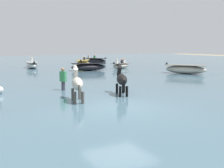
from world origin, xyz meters
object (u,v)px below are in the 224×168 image
(horse_trailing_black, at_px, (121,80))
(boat_mid_channel, at_px, (95,61))
(boat_far_inshore, at_px, (186,69))
(horse_lead_pinto, at_px, (77,85))
(person_onlooker_left, at_px, (63,82))
(boat_near_port, at_px, (89,67))
(channel_buoy, at_px, (0,90))
(boat_distant_east, at_px, (83,64))
(boat_near_starboard, at_px, (32,65))
(boat_distant_west, at_px, (121,65))

(horse_trailing_black, xyz_separation_m, boat_mid_channel, (8.95, 22.40, -0.39))
(boat_mid_channel, distance_m, boat_far_inshore, 16.50)
(horse_lead_pinto, bearing_deg, person_onlooker_left, 82.64)
(boat_near_port, distance_m, person_onlooker_left, 11.30)
(horse_trailing_black, height_order, boat_mid_channel, horse_trailing_black)
(horse_trailing_black, xyz_separation_m, boat_far_inshore, (9.80, 5.93, -0.34))
(boat_mid_channel, distance_m, person_onlooker_left, 22.62)
(channel_buoy, bearing_deg, boat_mid_channel, 53.70)
(boat_distant_east, distance_m, boat_far_inshore, 11.86)
(channel_buoy, bearing_deg, horse_trailing_black, -30.95)
(person_onlooker_left, height_order, channel_buoy, person_onlooker_left)
(boat_far_inshore, bearing_deg, boat_near_starboard, 129.93)
(horse_trailing_black, distance_m, channel_buoy, 6.10)
(boat_near_port, xyz_separation_m, person_onlooker_left, (-5.73, -9.74, 0.11))
(horse_trailing_black, relative_size, channel_buoy, 2.20)
(boat_distant_west, bearing_deg, boat_far_inshore, -74.00)
(boat_distant_west, height_order, boat_distant_east, boat_distant_east)
(horse_trailing_black, height_order, boat_near_starboard, horse_trailing_black)
(boat_near_port, height_order, boat_far_inshore, boat_far_inshore)
(horse_lead_pinto, relative_size, channel_buoy, 2.24)
(boat_far_inshore, bearing_deg, person_onlooker_left, -164.59)
(horse_lead_pinto, height_order, person_onlooker_left, horse_lead_pinto)
(boat_near_port, bearing_deg, boat_distant_east, 74.69)
(boat_near_port, xyz_separation_m, channel_buoy, (-8.87, -9.27, -0.16))
(boat_distant_east, height_order, boat_far_inshore, boat_distant_east)
(boat_mid_channel, height_order, channel_buoy, boat_mid_channel)
(horse_lead_pinto, height_order, boat_near_port, horse_lead_pinto)
(horse_trailing_black, bearing_deg, boat_mid_channel, 68.23)
(boat_far_inshore, height_order, person_onlooker_left, person_onlooker_left)
(horse_lead_pinto, xyz_separation_m, boat_near_starboard, (2.08, 18.56, -0.41))
(horse_trailing_black, relative_size, boat_mid_channel, 0.54)
(horse_lead_pinto, bearing_deg, boat_distant_east, 66.92)
(boat_near_starboard, bearing_deg, boat_mid_channel, 24.75)
(boat_distant_east, relative_size, person_onlooker_left, 2.28)
(horse_lead_pinto, height_order, boat_mid_channel, horse_lead_pinto)
(boat_near_starboard, distance_m, boat_far_inshore, 15.87)
(boat_near_starboard, height_order, boat_far_inshore, boat_near_starboard)
(boat_mid_channel, distance_m, boat_near_port, 11.32)
(boat_distant_east, xyz_separation_m, channel_buoy, (-10.05, -13.58, -0.19))
(horse_trailing_black, xyz_separation_m, boat_near_port, (3.66, 12.40, -0.36))
(boat_mid_channel, height_order, boat_distant_east, boat_distant_east)
(boat_near_starboard, bearing_deg, boat_near_port, -54.60)
(horse_trailing_black, height_order, boat_near_port, horse_trailing_black)
(horse_trailing_black, bearing_deg, boat_near_port, 73.55)
(horse_trailing_black, xyz_separation_m, boat_distant_west, (7.70, 13.22, -0.43))
(boat_mid_channel, relative_size, person_onlooker_left, 2.15)
(horse_lead_pinto, xyz_separation_m, horse_trailing_black, (2.47, 0.46, -0.02))
(boat_distant_west, xyz_separation_m, boat_near_port, (-4.04, -0.83, 0.06))
(boat_distant_east, height_order, person_onlooker_left, boat_distant_east)
(horse_trailing_black, height_order, person_onlooker_left, horse_trailing_black)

